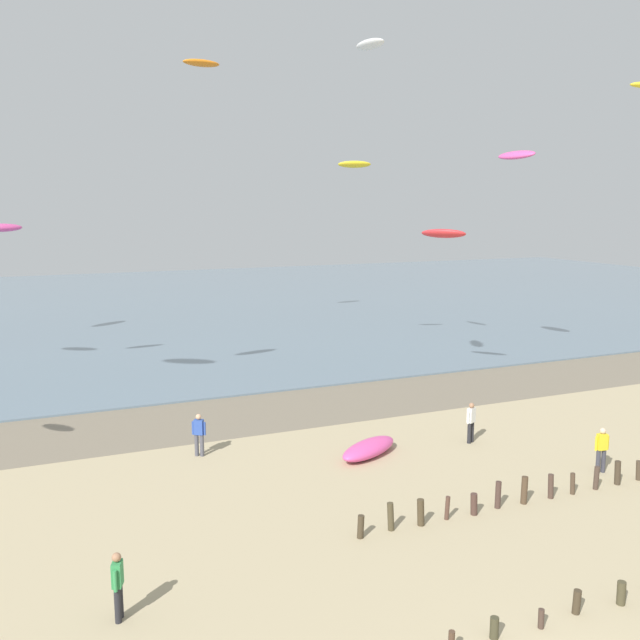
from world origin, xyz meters
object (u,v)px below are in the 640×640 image
person_by_waterline (471,421)px  kite_aloft_2 (516,155)px  grounded_kite (369,448)px  kite_aloft_8 (370,44)px  kite_aloft_0 (0,228)px  kite_aloft_1 (443,233)px  person_mid_beach (199,434)px  kite_aloft_3 (354,164)px  kite_aloft_10 (201,63)px  person_left_flank (118,584)px  person_nearest_camera (602,449)px

person_by_waterline → kite_aloft_2: kite_aloft_2 is taller
person_by_waterline → grounded_kite: size_ratio=0.55×
grounded_kite → kite_aloft_8: size_ratio=1.38×
person_by_waterline → grounded_kite: (-4.61, 0.26, -0.61)m
kite_aloft_0 → kite_aloft_1: size_ratio=1.41×
person_by_waterline → person_mid_beach: bearing=164.9°
kite_aloft_3 → kite_aloft_10: kite_aloft_10 is taller
grounded_kite → person_left_flank: bearing=7.5°
kite_aloft_8 → person_mid_beach: bearing=-65.2°
person_nearest_camera → kite_aloft_8: (-1.64, 15.83, 17.17)m
person_nearest_camera → person_left_flank: 17.73m
grounded_kite → kite_aloft_2: kite_aloft_2 is taller
kite_aloft_3 → person_mid_beach: bearing=-114.8°
kite_aloft_2 → kite_aloft_10: bearing=32.6°
kite_aloft_2 → kite_aloft_3: size_ratio=1.32×
kite_aloft_1 → kite_aloft_10: 22.79m
person_mid_beach → kite_aloft_0: bearing=105.1°
person_mid_beach → kite_aloft_3: 21.98m
person_mid_beach → kite_aloft_10: 30.39m
kite_aloft_3 → grounded_kite: bearing=-94.1°
person_by_waterline → kite_aloft_10: 32.37m
grounded_kite → kite_aloft_3: 21.23m
person_nearest_camera → kite_aloft_10: kite_aloft_10 is taller
kite_aloft_3 → kite_aloft_10: 14.05m
person_mid_beach → person_left_flank: size_ratio=1.00×
person_mid_beach → kite_aloft_2: kite_aloft_2 is taller
grounded_kite → person_mid_beach: bearing=-51.1°
person_nearest_camera → person_left_flank: bearing=-171.8°
kite_aloft_8 → kite_aloft_10: bearing=-171.3°
kite_aloft_3 → kite_aloft_8: size_ratio=0.91×
person_nearest_camera → grounded_kite: size_ratio=0.55×
person_by_waterline → person_nearest_camera: bearing=-61.7°
kite_aloft_1 → kite_aloft_10: kite_aloft_10 is taller
grounded_kite → kite_aloft_8: (5.45, 10.96, 17.78)m
kite_aloft_10 → person_mid_beach: bearing=-112.9°
kite_aloft_1 → kite_aloft_3: bearing=147.5°
grounded_kite → kite_aloft_3: bearing=-141.6°
kite_aloft_10 → person_by_waterline: bearing=-88.1°
kite_aloft_3 → person_by_waterline: bearing=-79.0°
kite_aloft_2 → kite_aloft_1: bearing=100.3°
person_left_flank → kite_aloft_2: kite_aloft_2 is taller
person_left_flank → kite_aloft_8: bearing=49.1°
person_nearest_camera → kite_aloft_8: bearing=95.9°
person_left_flank → kite_aloft_8: kite_aloft_8 is taller
person_left_flank → kite_aloft_10: (10.55, 33.34, 18.49)m
kite_aloft_0 → kite_aloft_1: 30.81m
person_nearest_camera → kite_aloft_1: 14.69m
kite_aloft_0 → person_mid_beach: bearing=-107.4°
person_mid_beach → kite_aloft_3: (13.21, 13.44, 11.31)m
kite_aloft_1 → kite_aloft_3: 9.26m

